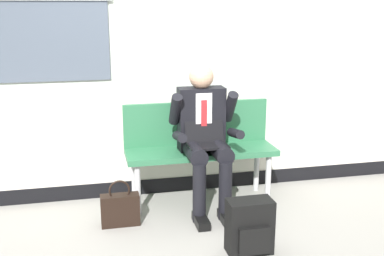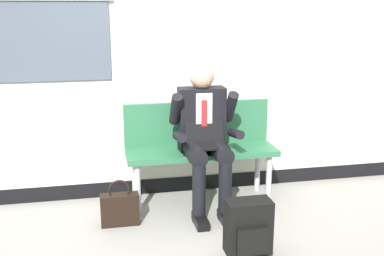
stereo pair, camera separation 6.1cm
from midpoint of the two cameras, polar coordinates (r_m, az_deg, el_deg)
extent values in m
plane|color=gray|center=(4.02, -1.78, -11.02)|extent=(18.00, 18.00, 0.00)
cube|color=silver|center=(4.47, -3.52, -0.86)|extent=(6.15, 0.12, 0.81)
cube|color=black|center=(4.62, -3.42, -6.57)|extent=(6.15, 0.14, 0.14)
cube|color=#2D6B47|center=(4.20, 0.67, -2.86)|extent=(1.33, 0.42, 0.05)
cube|color=#2D6B47|center=(4.31, 0.13, 0.64)|extent=(1.33, 0.04, 0.39)
cylinder|color=#B7B7BC|center=(4.06, -6.97, -7.37)|extent=(0.05, 0.05, 0.45)
cylinder|color=#B7B7BC|center=(4.34, -7.38, -5.90)|extent=(0.05, 0.05, 0.45)
cylinder|color=#B7B7BC|center=(4.32, 8.74, -6.06)|extent=(0.05, 0.05, 0.45)
cylinder|color=#B7B7BC|center=(4.58, 7.39, -4.78)|extent=(0.05, 0.05, 0.45)
cylinder|color=black|center=(3.96, -0.18, -2.89)|extent=(0.15, 0.40, 0.15)
cylinder|color=black|center=(3.89, 0.43, -7.86)|extent=(0.11, 0.11, 0.50)
cube|color=black|center=(3.93, 0.62, -11.09)|extent=(0.10, 0.26, 0.07)
cylinder|color=black|center=(4.02, 2.89, -2.68)|extent=(0.15, 0.40, 0.15)
cylinder|color=black|center=(3.94, 3.57, -7.58)|extent=(0.11, 0.11, 0.50)
cube|color=black|center=(3.98, 3.77, -10.76)|extent=(0.10, 0.26, 0.07)
cube|color=black|center=(4.12, 0.68, 1.12)|extent=(0.40, 0.18, 0.55)
cube|color=silver|center=(4.02, 0.99, 1.50)|extent=(0.14, 0.01, 0.39)
cube|color=#B22328|center=(4.02, 1.02, 1.06)|extent=(0.05, 0.01, 0.33)
sphere|color=tan|center=(4.05, 0.70, 6.20)|extent=(0.21, 0.21, 0.21)
cylinder|color=black|center=(3.98, -2.45, 2.25)|extent=(0.09, 0.25, 0.30)
cylinder|color=black|center=(3.87, -1.97, -1.07)|extent=(0.08, 0.27, 0.12)
cylinder|color=black|center=(4.09, 4.19, 2.56)|extent=(0.09, 0.25, 0.30)
cylinder|color=black|center=(3.98, 4.84, -0.66)|extent=(0.08, 0.27, 0.12)
cube|color=black|center=(3.94, 1.47, -2.16)|extent=(0.33, 0.22, 0.02)
cube|color=black|center=(4.04, 1.04, -0.14)|extent=(0.33, 0.08, 0.21)
cube|color=black|center=(3.49, 6.42, -11.66)|extent=(0.33, 0.18, 0.40)
cube|color=black|center=(3.42, 6.99, -13.34)|extent=(0.23, 0.04, 0.20)
cube|color=black|center=(3.93, -9.08, -9.72)|extent=(0.31, 0.11, 0.26)
torus|color=black|center=(3.86, -9.18, -7.42)|extent=(0.17, 0.02, 0.17)
camera|label=1|loc=(0.03, -90.45, -0.12)|focal=44.34mm
camera|label=2|loc=(0.03, 89.55, 0.12)|focal=44.34mm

